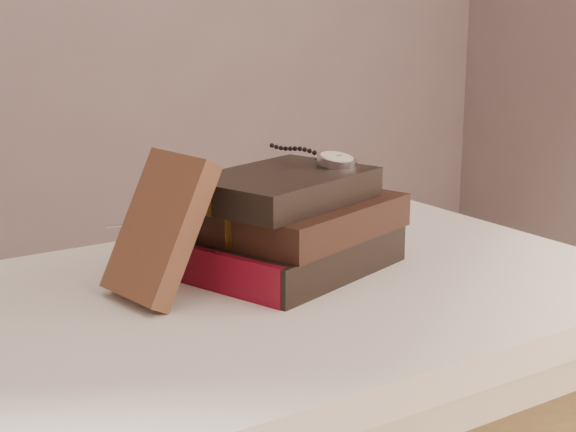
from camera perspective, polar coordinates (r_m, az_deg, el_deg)
table at (r=1.10m, az=-2.72°, el=-9.52°), size 1.00×0.60×0.75m
book_stack at (r=1.13m, az=0.48°, el=-0.58°), size 0.31×0.25×0.13m
journal at (r=1.03m, az=-8.44°, el=-0.77°), size 0.12×0.13×0.17m
pocket_watch at (r=1.16m, az=3.02°, el=3.79°), size 0.07×0.16×0.02m
eyeglasses at (r=1.12m, az=-6.13°, el=-0.15°), size 0.14×0.15×0.05m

